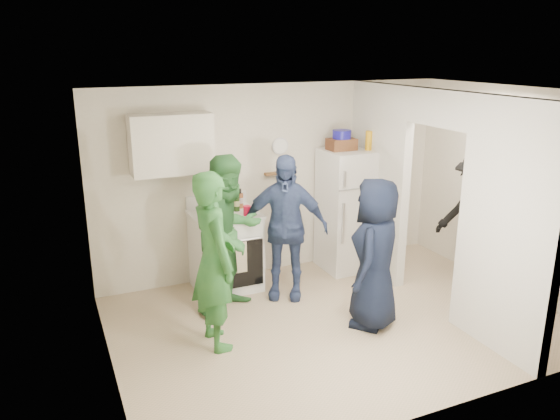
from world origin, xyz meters
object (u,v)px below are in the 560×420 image
object	(u,v)px
person_navy	(375,254)
person_nook	(477,219)
wicker_basket	(341,144)
person_green_center	(231,234)
yellow_cup_stack_top	(369,141)
person_green_left	(214,261)
fridge	(348,210)
blue_bowl	(342,134)
person_denim	(284,227)
stove	(226,251)

from	to	relation	value
person_navy	person_nook	world-z (taller)	person_nook
person_nook	wicker_basket	bearing A→B (deg)	-144.61
person_green_center	person_navy	xyz separation A→B (m)	(1.28, -1.00, -0.09)
yellow_cup_stack_top	person_green_left	distance (m)	2.85
person_green_left	fridge	bearing A→B (deg)	-64.34
blue_bowl	person_green_left	size ratio (longest dim) A/B	0.13
wicker_basket	yellow_cup_stack_top	distance (m)	0.36
blue_bowl	yellow_cup_stack_top	distance (m)	0.36
fridge	person_green_left	distance (m)	2.57
person_green_center	person_denim	world-z (taller)	person_green_center
blue_bowl	yellow_cup_stack_top	bearing A→B (deg)	-25.11
yellow_cup_stack_top	person_green_left	world-z (taller)	yellow_cup_stack_top
fridge	person_denim	distance (m)	1.25
fridge	blue_bowl	xyz separation A→B (m)	(-0.10, 0.05, 1.03)
person_green_center	person_green_left	bearing A→B (deg)	-144.37
blue_bowl	person_green_left	world-z (taller)	blue_bowl
person_green_center	person_denim	distance (m)	0.69
yellow_cup_stack_top	person_nook	xyz separation A→B (m)	(0.98, -1.02, -0.90)
blue_bowl	person_green_center	size ratio (longest dim) A/B	0.13
wicker_basket	person_green_center	world-z (taller)	person_green_center
wicker_basket	person_denim	distance (m)	1.45
yellow_cup_stack_top	person_green_center	distance (m)	2.27
fridge	person_green_center	xyz separation A→B (m)	(-1.84, -0.53, 0.09)
person_green_left	person_navy	distance (m)	1.72
person_green_center	person_navy	world-z (taller)	person_green_center
stove	fridge	world-z (taller)	fridge
stove	person_denim	bearing A→B (deg)	-41.71
fridge	person_nook	xyz separation A→B (m)	(1.20, -1.12, 0.05)
person_denim	wicker_basket	bearing A→B (deg)	56.51
blue_bowl	person_green_left	distance (m)	2.67
person_green_left	person_nook	bearing A→B (deg)	-91.21
stove	person_navy	xyz separation A→B (m)	(1.16, -1.56, 0.33)
yellow_cup_stack_top	person_navy	xyz separation A→B (m)	(-0.79, -1.43, -0.94)
person_green_center	person_denim	bearing A→B (deg)	-19.70
yellow_cup_stack_top	person_denim	distance (m)	1.68
yellow_cup_stack_top	wicker_basket	bearing A→B (deg)	154.89
blue_bowl	yellow_cup_stack_top	world-z (taller)	blue_bowl
stove	yellow_cup_stack_top	size ratio (longest dim) A/B	3.94
yellow_cup_stack_top	person_denim	xyz separation A→B (m)	(-1.37, -0.38, -0.89)
person_green_center	person_navy	bearing A→B (deg)	-61.86
wicker_basket	person_nook	world-z (taller)	wicker_basket
wicker_basket	person_green_left	distance (m)	2.63
person_green_center	person_nook	bearing A→B (deg)	-34.86
person_navy	fridge	bearing A→B (deg)	-153.75
blue_bowl	yellow_cup_stack_top	xyz separation A→B (m)	(0.32, -0.15, -0.08)
stove	yellow_cup_stack_top	xyz separation A→B (m)	(1.95, -0.13, 1.27)
stove	person_nook	world-z (taller)	person_nook
stove	yellow_cup_stack_top	bearing A→B (deg)	-3.82
blue_bowl	fridge	bearing A→B (deg)	-26.57
person_denim	person_navy	xyz separation A→B (m)	(0.59, -1.05, -0.06)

